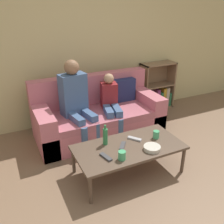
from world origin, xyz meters
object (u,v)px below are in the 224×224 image
at_px(person_child, 111,103).
at_px(bottle, 105,136).
at_px(tv_remote_0, 135,139).
at_px(coffee_table, 129,148).
at_px(person_adult, 76,98).
at_px(couch, 98,116).
at_px(cup_far, 122,155).
at_px(cup_near, 156,135).
at_px(bookshelf, 156,91).
at_px(tv_remote_2, 106,157).
at_px(snack_bowl, 152,148).
at_px(tv_remote_1, 123,146).

relative_size(person_child, bottle, 3.73).
height_order(tv_remote_0, bottle, bottle).
distance_m(coffee_table, person_adult, 1.07).
bearing_deg(couch, bottle, -107.70).
distance_m(person_child, cup_far, 1.18).
bearing_deg(cup_near, bottle, 167.36).
bearing_deg(couch, cup_near, -72.14).
distance_m(person_child, tv_remote_0, 0.83).
relative_size(bookshelf, tv_remote_2, 4.89).
distance_m(coffee_table, snack_bowl, 0.27).
height_order(coffee_table, bottle, bottle).
bearing_deg(bookshelf, coffee_table, -133.42).
bearing_deg(bookshelf, cup_far, -133.58).
bearing_deg(coffee_table, tv_remote_2, -164.10).
bearing_deg(couch, tv_remote_0, -85.36).
height_order(person_adult, tv_remote_2, person_adult).
bearing_deg(bookshelf, bottle, -140.72).
relative_size(cup_near, tv_remote_1, 0.58).
bearing_deg(bookshelf, couch, -161.19).
relative_size(couch, cup_near, 19.64).
distance_m(bookshelf, tv_remote_2, 2.38).
bearing_deg(bottle, person_adult, 95.34).
relative_size(bookshelf, bottle, 3.48).
bearing_deg(bottle, snack_bowl, -38.25).
height_order(couch, person_adult, person_adult).
height_order(person_child, tv_remote_0, person_child).
xyz_separation_m(person_adult, cup_near, (0.69, -0.95, -0.26)).
relative_size(cup_far, tv_remote_0, 0.59).
xyz_separation_m(coffee_table, snack_bowl, (0.20, -0.18, 0.05)).
bearing_deg(tv_remote_0, coffee_table, 179.63).
bearing_deg(tv_remote_1, couch, 120.93).
bearing_deg(snack_bowl, cup_far, -177.58).
bearing_deg(person_adult, tv_remote_1, -85.78).
bearing_deg(cup_near, tv_remote_0, 162.58).
relative_size(bookshelf, person_child, 0.93).
height_order(person_adult, snack_bowl, person_adult).
bearing_deg(cup_near, tv_remote_1, 179.63).
bearing_deg(bottle, cup_near, -12.64).
xyz_separation_m(cup_far, tv_remote_2, (-0.14, 0.10, -0.04)).
bearing_deg(person_child, tv_remote_0, -82.33).
distance_m(person_child, cup_near, 0.92).
bearing_deg(cup_far, cup_near, 20.20).
distance_m(cup_near, bottle, 0.63).
xyz_separation_m(couch, tv_remote_1, (-0.13, -1.02, 0.09)).
distance_m(cup_near, tv_remote_2, 0.73).
distance_m(couch, cup_near, 1.08).
relative_size(snack_bowl, bottle, 0.77).
height_order(cup_far, tv_remote_0, cup_far).
bearing_deg(tv_remote_2, bottle, 53.74).
relative_size(tv_remote_2, snack_bowl, 0.92).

